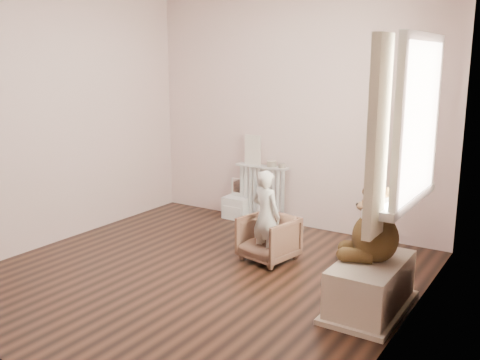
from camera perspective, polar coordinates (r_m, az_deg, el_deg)
The scene contains 19 objects.
floor at distance 4.87m, azimuth -4.41°, elevation -10.00°, with size 3.60×3.60×0.01m, color black.
back_wall at distance 6.05m, azimuth 5.75°, elevation 7.17°, with size 3.60×0.02×2.60m, color silver.
front_wall at distance 3.30m, azimuth -23.93°, elevation 1.55°, with size 3.60×0.02×2.60m, color silver.
left_wall at distance 5.80m, azimuth -19.10°, elevation 6.29°, with size 0.02×3.60×2.60m, color silver.
right_wall at distance 3.74m, azimuth 17.90°, elevation 3.21°, with size 0.02×3.60×2.60m, color silver.
window at distance 4.02m, azimuth 18.62°, elevation 5.94°, with size 0.03×0.90×1.10m, color white.
window_sill at distance 4.14m, azimuth 16.85°, elevation -1.93°, with size 0.22×1.10×0.06m, color silver.
curtain_left at distance 3.51m, azimuth 14.48°, elevation 4.33°, with size 0.06×0.26×1.30m, color #B3AC8E.
curtain_right at distance 4.60m, azimuth 19.01°, elevation 5.94°, with size 0.06×0.26×1.30m, color #B3AC8E.
radiator at distance 6.26m, azimuth 2.33°, elevation -1.05°, with size 0.65×0.12×0.68m, color silver.
paper_doll at distance 6.23m, azimuth 1.39°, elevation 3.24°, with size 0.21×0.02×0.34m, color beige.
tin_a at distance 6.13m, azimuth 3.41°, elevation 1.74°, with size 0.11×0.11×0.07m, color #A59E8C.
tin_b at distance 6.07m, azimuth 4.50°, elevation 1.52°, with size 0.08×0.08×0.05m, color #A59E8C.
toy_vanity at distance 6.43m, azimuth -0.34°, elevation -1.73°, with size 0.31×0.22×0.48m, color silver.
armchair at distance 5.12m, azimuth 3.04°, elevation -6.24°, with size 0.46×0.48×0.43m, color brown.
child at distance 5.01m, azimuth 2.79°, elevation -3.82°, with size 0.32×0.21×0.87m, color beige.
toy_bench at distance 4.26m, azimuth 13.75°, elevation -10.84°, with size 0.44×0.84×0.39m, color beige.
teddy_bear at distance 4.14m, azimuth 14.30°, elevation -4.67°, with size 0.46×0.35×0.56m, color #352310, non-canonical shape.
plush_cat at distance 4.34m, azimuth 17.70°, elevation 0.43°, with size 0.17×0.27×0.23m, color #666256, non-canonical shape.
Camera 1 is at (2.73, -3.57, 1.88)m, focal length 40.00 mm.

